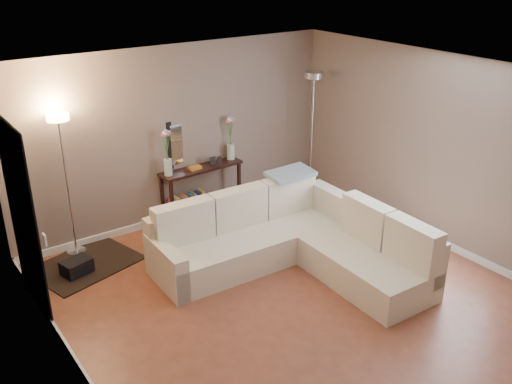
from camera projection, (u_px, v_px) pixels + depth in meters
floor at (295, 300)px, 6.68m from camera, size 5.00×5.50×0.01m
ceiling at (303, 79)px, 5.65m from camera, size 5.00×5.50×0.01m
wall_back at (178, 135)px, 8.23m from camera, size 5.00×0.02×2.60m
wall_left at (69, 269)px, 4.83m from camera, size 0.02×5.50×2.60m
wall_right at (446, 154)px, 7.50m from camera, size 0.02×5.50×2.60m
baseboard_back at (183, 214)px, 8.71m from camera, size 5.00×0.03×0.10m
baseboard_left at (89, 383)px, 5.34m from camera, size 0.03×5.50×0.10m
baseboard_right at (433, 238)px, 7.98m from camera, size 0.03×5.50×0.10m
doorway at (23, 218)px, 6.20m from camera, size 0.02×1.20×2.20m
switch_plate at (45, 240)px, 5.52m from camera, size 0.02×0.08×0.12m
sectional_sofa at (291, 241)px, 7.31m from camera, size 2.66×2.61×0.93m
throw_blanket at (291, 173)px, 7.80m from camera, size 0.67×0.40×0.09m
console_table at (197, 190)px, 8.56m from camera, size 1.31×0.40×0.80m
leaning_mirror at (194, 140)px, 8.44m from camera, size 0.92×0.08×0.72m
table_decor at (202, 165)px, 8.43m from camera, size 0.55×0.13×0.13m
flower_vase_left at (167, 156)px, 8.05m from camera, size 0.15×0.12×0.68m
flower_vase_right at (231, 141)px, 8.66m from camera, size 0.15×0.12×0.68m
floor_lamp_lit at (63, 157)px, 7.17m from camera, size 0.33×0.33×1.94m
floor_lamp_unlit at (313, 111)px, 8.89m from camera, size 0.34×0.34×2.06m
charcoal_rug at (86, 264)px, 7.42m from camera, size 1.46×1.24×0.02m
black_bag at (77, 268)px, 7.18m from camera, size 0.41×0.33×0.23m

